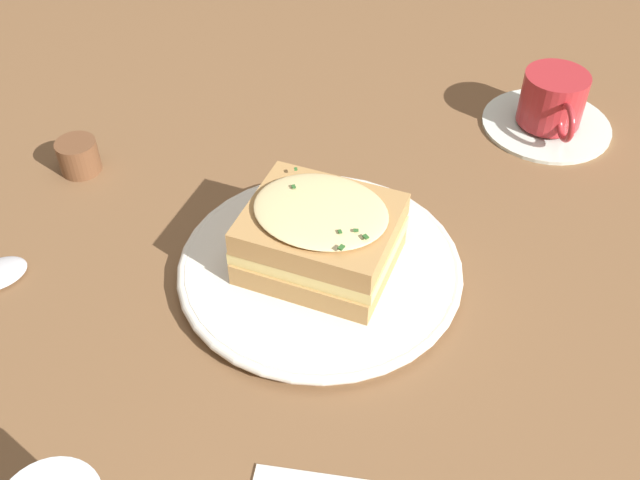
% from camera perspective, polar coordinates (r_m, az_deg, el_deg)
% --- Properties ---
extents(ground_plane, '(2.40, 2.40, 0.00)m').
position_cam_1_polar(ground_plane, '(0.72, -0.32, -3.27)').
color(ground_plane, brown).
extents(dinner_plate, '(0.27, 0.27, 0.02)m').
position_cam_1_polar(dinner_plate, '(0.72, 0.00, -2.16)').
color(dinner_plate, silver).
rests_on(dinner_plate, ground_plane).
extents(sandwich, '(0.14, 0.12, 0.07)m').
position_cam_1_polar(sandwich, '(0.69, 0.18, 0.23)').
color(sandwich, '#B2844C').
rests_on(sandwich, dinner_plate).
extents(teacup_with_saucer, '(0.15, 0.15, 0.07)m').
position_cam_1_polar(teacup_with_saucer, '(0.94, 17.18, 9.63)').
color(teacup_with_saucer, silver).
rests_on(teacup_with_saucer, ground_plane).
extents(condiment_pot, '(0.04, 0.04, 0.04)m').
position_cam_1_polar(condiment_pot, '(0.88, -17.93, 6.09)').
color(condiment_pot, brown).
rests_on(condiment_pot, ground_plane).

